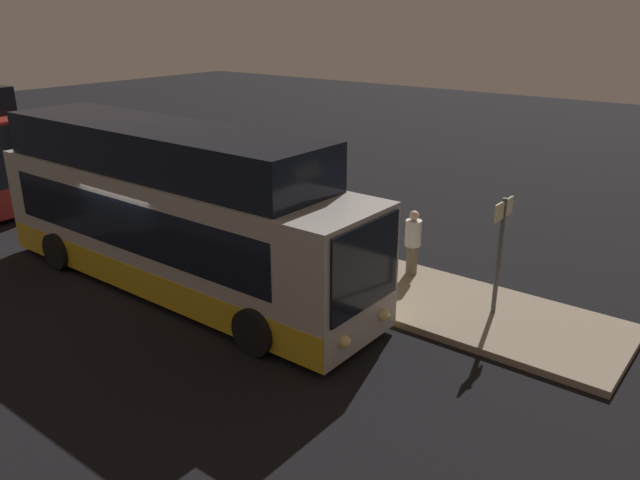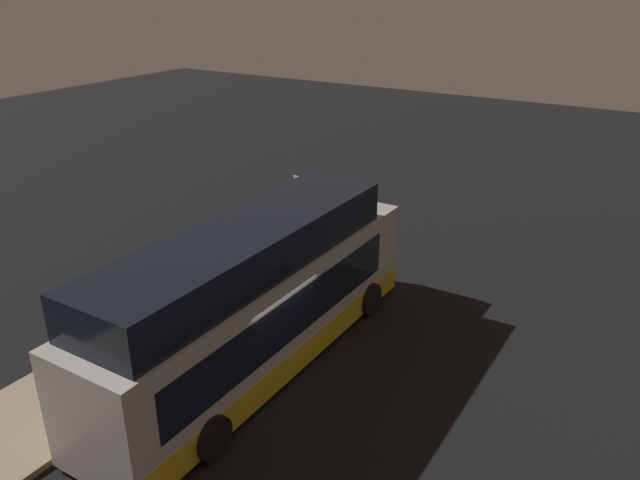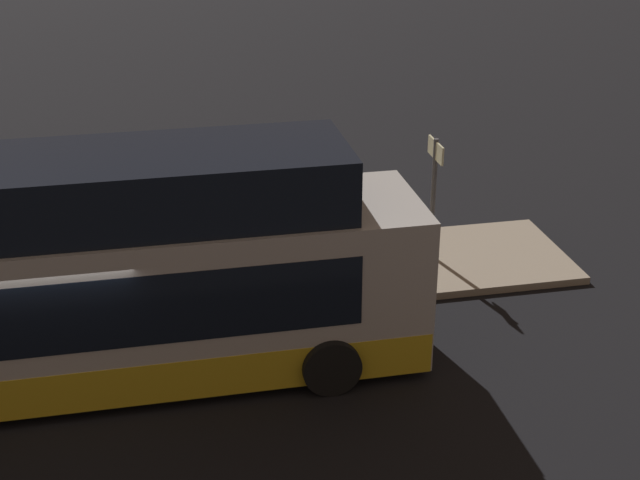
# 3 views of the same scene
# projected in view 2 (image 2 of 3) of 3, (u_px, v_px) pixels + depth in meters

# --- Properties ---
(ground) EXTENTS (80.00, 80.00, 0.00)m
(ground) POSITION_uv_depth(u_px,v_px,m) (256.00, 375.00, 15.39)
(ground) COLOR black
(platform) EXTENTS (20.00, 2.96, 0.15)m
(platform) POSITION_uv_depth(u_px,v_px,m) (164.00, 337.00, 16.85)
(platform) COLOR gray
(platform) RESTS_ON ground
(bus_lead) EXTENTS (10.73, 2.70, 3.83)m
(bus_lead) POSITION_uv_depth(u_px,v_px,m) (257.00, 305.00, 15.19)
(bus_lead) COLOR #B2ADA8
(bus_lead) RESTS_ON ground
(passenger_boarding) EXTENTS (0.58, 0.45, 1.69)m
(passenger_boarding) POSITION_uv_depth(u_px,v_px,m) (214.00, 252.00, 19.55)
(passenger_boarding) COLOR silver
(passenger_boarding) RESTS_ON platform
(passenger_waiting) EXTENTS (0.66, 0.53, 1.64)m
(passenger_waiting) POSITION_uv_depth(u_px,v_px,m) (261.00, 254.00, 19.58)
(passenger_waiting) COLOR #2D2D33
(passenger_waiting) RESTS_ON platform
(passenger_with_bags) EXTENTS (0.51, 0.51, 1.62)m
(passenger_with_bags) POSITION_uv_depth(u_px,v_px,m) (246.00, 240.00, 20.62)
(passenger_with_bags) COLOR #6B604C
(passenger_with_bags) RESTS_ON platform
(suitcase) EXTENTS (0.39, 0.24, 0.87)m
(suitcase) POSITION_uv_depth(u_px,v_px,m) (274.00, 274.00, 19.52)
(suitcase) COLOR beige
(suitcase) RESTS_ON platform
(sign_post) EXTENTS (0.10, 0.87, 2.55)m
(sign_post) POSITION_uv_depth(u_px,v_px,m) (304.00, 201.00, 21.88)
(sign_post) COLOR #4C4C51
(sign_post) RESTS_ON platform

